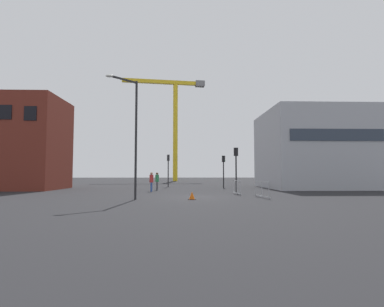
# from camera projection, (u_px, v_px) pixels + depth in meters

# --- Properties ---
(ground) EXTENTS (160.00, 160.00, 0.00)m
(ground) POSITION_uv_depth(u_px,v_px,m) (195.00, 197.00, 20.27)
(ground) COLOR black
(brick_building) EXTENTS (7.26, 6.65, 9.05)m
(brick_building) POSITION_uv_depth(u_px,v_px,m) (24.00, 144.00, 29.68)
(brick_building) COLOR maroon
(brick_building) RESTS_ON ground
(office_block) EXTENTS (10.40, 10.29, 8.19)m
(office_block) POSITION_uv_depth(u_px,v_px,m) (313.00, 150.00, 32.45)
(office_block) COLOR #A8AAB2
(office_block) RESTS_ON ground
(construction_crane) EXTENTS (16.06, 3.06, 19.86)m
(construction_crane) POSITION_uv_depth(u_px,v_px,m) (174.00, 113.00, 58.44)
(construction_crane) COLOR yellow
(construction_crane) RESTS_ON ground
(streetlamp_tall) EXTENTS (1.65, 1.56, 7.35)m
(streetlamp_tall) POSITION_uv_depth(u_px,v_px,m) (132.00, 128.00, 18.32)
(streetlamp_tall) COLOR #232326
(streetlamp_tall) RESTS_ON ground
(traffic_light_near) EXTENTS (0.31, 0.39, 3.70)m
(traffic_light_near) POSITION_uv_depth(u_px,v_px,m) (168.00, 165.00, 34.39)
(traffic_light_near) COLOR #232326
(traffic_light_near) RESTS_ON ground
(traffic_light_island) EXTENTS (0.39, 0.29, 3.50)m
(traffic_light_island) POSITION_uv_depth(u_px,v_px,m) (224.00, 166.00, 32.77)
(traffic_light_island) COLOR black
(traffic_light_island) RESTS_ON ground
(traffic_light_corner) EXTENTS (0.36, 0.38, 3.76)m
(traffic_light_corner) POSITION_uv_depth(u_px,v_px,m) (236.00, 162.00, 25.41)
(traffic_light_corner) COLOR black
(traffic_light_corner) RESTS_ON ground
(pedestrian_walking) EXTENTS (0.34, 0.34, 1.67)m
(pedestrian_walking) POSITION_uv_depth(u_px,v_px,m) (157.00, 180.00, 27.91)
(pedestrian_walking) COLOR #4C4C51
(pedestrian_walking) RESTS_ON ground
(pedestrian_waiting) EXTENTS (0.34, 0.34, 1.68)m
(pedestrian_waiting) POSITION_uv_depth(u_px,v_px,m) (151.00, 180.00, 26.14)
(pedestrian_waiting) COLOR #33519E
(pedestrian_waiting) RESTS_ON ground
(safety_barrier_mid_span) EXTENTS (0.38, 2.53, 1.08)m
(safety_barrier_mid_span) POSITION_uv_depth(u_px,v_px,m) (262.00, 189.00, 19.74)
(safety_barrier_mid_span) COLOR #9EA0A5
(safety_barrier_mid_span) RESTS_ON ground
(safety_barrier_left_run) EXTENTS (0.25, 1.94, 1.08)m
(safety_barrier_left_run) POSITION_uv_depth(u_px,v_px,m) (237.00, 187.00, 22.54)
(safety_barrier_left_run) COLOR #9EA0A5
(safety_barrier_left_run) RESTS_ON ground
(traffic_cone_orange) EXTENTS (0.49, 0.49, 0.49)m
(traffic_cone_orange) POSITION_uv_depth(u_px,v_px,m) (192.00, 196.00, 18.35)
(traffic_cone_orange) COLOR black
(traffic_cone_orange) RESTS_ON ground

